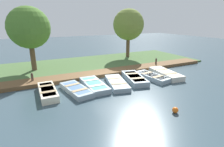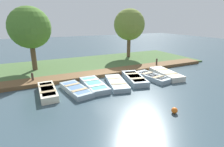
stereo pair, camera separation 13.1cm
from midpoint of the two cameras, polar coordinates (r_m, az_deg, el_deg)
ground_plane at (r=13.73m, az=-0.60°, el=-1.95°), size 80.00×80.00×0.00m
shore_bank at (r=18.18m, az=-7.35°, el=2.87°), size 8.00×24.00×0.14m
dock_walkway at (r=14.93m, az=-2.93°, el=0.14°), size 1.58×21.87×0.28m
rowboat_0 at (r=11.61m, az=-19.99°, el=-5.50°), size 2.95×0.97×0.44m
rowboat_1 at (r=11.55m, az=-11.36°, el=-5.12°), size 3.09×1.59×0.35m
rowboat_2 at (r=12.15m, az=-5.61°, el=-3.70°), size 3.17×1.27×0.37m
rowboat_3 at (r=12.52m, az=1.82°, el=-3.05°), size 3.32×1.85×0.34m
rowboat_4 at (r=13.47m, az=7.61°, el=-1.55°), size 3.35×1.88×0.42m
rowboat_5 at (r=14.17m, az=13.27°, el=-1.05°), size 3.11×1.56×0.36m
rowboat_6 at (r=15.14m, az=17.41°, el=-0.07°), size 3.47×1.62×0.44m
mooring_post_near at (r=13.88m, az=-24.25°, el=-1.43°), size 0.16×0.16×0.85m
mooring_post_far at (r=18.00m, az=14.55°, el=3.50°), size 0.16×0.16×0.85m
buoy at (r=9.43m, az=20.11°, el=-11.25°), size 0.31×0.31×0.31m
park_tree_far_left at (r=16.87m, az=-25.05°, el=13.32°), size 3.54×3.54×5.63m
park_tree_left at (r=21.40m, az=5.84°, el=15.52°), size 3.63×3.63×5.79m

